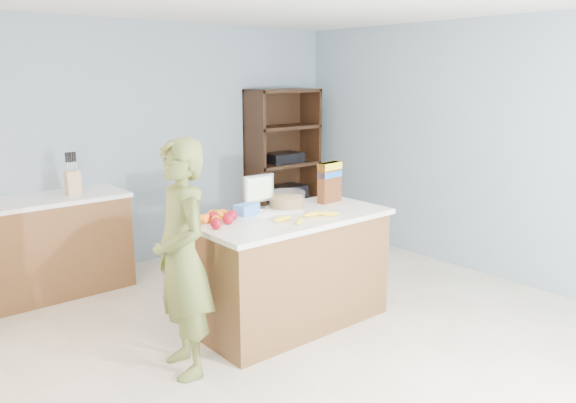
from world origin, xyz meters
TOP-DOWN VIEW (x-y plane):
  - floor at (0.00, 0.00)m, footprint 4.50×5.00m
  - walls at (0.00, 0.00)m, footprint 4.52×5.02m
  - counter_peninsula at (0.00, 0.30)m, footprint 1.56×0.76m
  - back_cabinet at (-1.20, 2.20)m, footprint 1.24×0.62m
  - shelving_unit at (1.55, 2.35)m, footprint 0.90×0.40m
  - person at (-1.03, 0.20)m, footprint 0.47×0.63m
  - knife_block at (-1.03, 2.15)m, footprint 0.12×0.10m
  - envelopes at (-0.05, 0.41)m, footprint 0.45×0.23m
  - bananas at (-0.00, 0.13)m, footprint 0.53×0.21m
  - apples at (-0.56, 0.42)m, footprint 0.30×0.26m
  - oranges at (-0.56, 0.54)m, footprint 0.29×0.23m
  - blue_carton at (-0.25, 0.55)m, footprint 0.20×0.15m
  - salad_bowl at (0.14, 0.54)m, footprint 0.30×0.30m
  - tv at (-0.08, 0.63)m, footprint 0.28×0.12m
  - cereal_box at (0.54, 0.44)m, footprint 0.24×0.11m

SIDE VIEW (x-z plane):
  - floor at x=0.00m, z-range -0.01..0.01m
  - counter_peninsula at x=0.00m, z-range -0.03..0.87m
  - back_cabinet at x=-1.20m, z-range 0.00..0.90m
  - person at x=-1.03m, z-range 0.00..1.58m
  - shelving_unit at x=1.55m, z-range -0.04..1.76m
  - envelopes at x=-0.05m, z-range 0.90..0.90m
  - bananas at x=0.00m, z-range 0.90..0.94m
  - oranges at x=-0.56m, z-range 0.90..0.97m
  - blue_carton at x=-0.25m, z-range 0.90..0.98m
  - apples at x=-0.56m, z-range 0.90..0.98m
  - salad_bowl at x=0.14m, z-range 0.89..1.02m
  - knife_block at x=-1.03m, z-range 0.86..1.17m
  - tv at x=-0.08m, z-range 0.92..1.20m
  - cereal_box at x=0.54m, z-range 0.93..1.27m
  - walls at x=0.00m, z-range 0.40..2.91m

